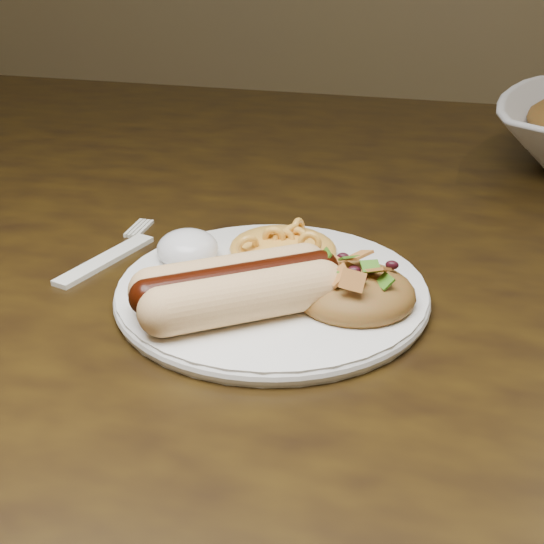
# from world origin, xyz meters

# --- Properties ---
(table) EXTENTS (1.60, 0.90, 0.75)m
(table) POSITION_xyz_m (0.00, 0.00, 0.66)
(table) COLOR black
(table) RESTS_ON floor
(plate) EXTENTS (0.26, 0.26, 0.01)m
(plate) POSITION_xyz_m (0.05, -0.16, 0.76)
(plate) COLOR white
(plate) RESTS_ON table
(hotdog) EXTENTS (0.11, 0.12, 0.03)m
(hotdog) POSITION_xyz_m (0.04, -0.20, 0.78)
(hotdog) COLOR #F4D47F
(hotdog) RESTS_ON plate
(mac_and_cheese) EXTENTS (0.09, 0.09, 0.03)m
(mac_and_cheese) POSITION_xyz_m (0.05, -0.11, 0.78)
(mac_and_cheese) COLOR yellow
(mac_and_cheese) RESTS_ON plate
(sour_cream) EXTENTS (0.06, 0.06, 0.03)m
(sour_cream) POSITION_xyz_m (-0.02, -0.13, 0.78)
(sour_cream) COLOR silver
(sour_cream) RESTS_ON plate
(taco_salad) EXTENTS (0.08, 0.08, 0.04)m
(taco_salad) POSITION_xyz_m (0.11, -0.17, 0.78)
(taco_salad) COLOR #A83118
(taco_salad) RESTS_ON plate
(fork) EXTENTS (0.07, 0.16, 0.00)m
(fork) POSITION_xyz_m (-0.09, -0.14, 0.75)
(fork) COLOR white
(fork) RESTS_ON table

